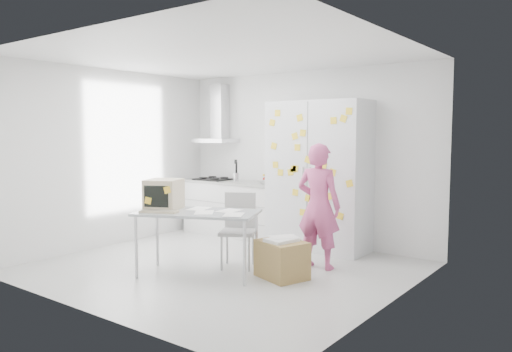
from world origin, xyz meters
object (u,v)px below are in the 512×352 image
Objects in this scene: person at (319,206)px; desk at (176,202)px; cardboard_box at (282,259)px; chair at (239,225)px.

person is 0.99× the size of desk.
person is 0.88m from cardboard_box.
person is at bearing 3.43° from chair.
desk is at bearing 39.24° from person.
desk reaches higher than cardboard_box.
chair is 0.82m from cardboard_box.
desk is at bearing -153.27° from cardboard_box.
chair is at bearing 27.37° from person.
person is 1.81m from desk.
cardboard_box is at bearing -36.91° from chair.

